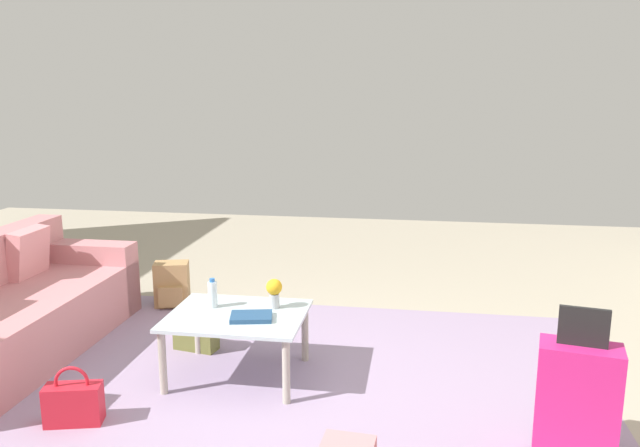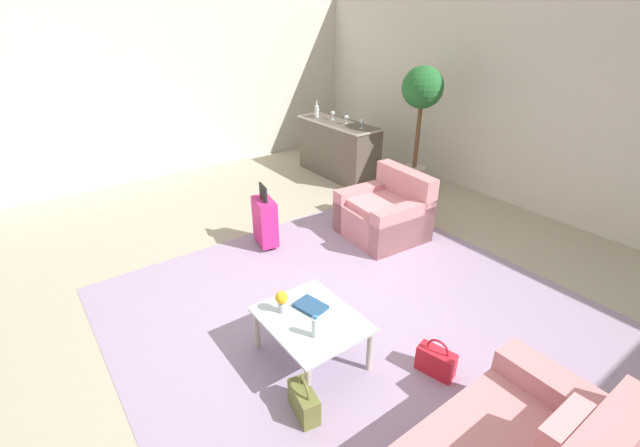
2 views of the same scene
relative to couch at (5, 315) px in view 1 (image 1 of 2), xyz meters
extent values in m
plane|color=#A89E89|center=(-2.19, 0.60, -0.30)|extent=(12.00, 12.00, 0.00)
cube|color=#9984A3|center=(-1.59, 0.80, -0.29)|extent=(5.20, 4.40, 0.01)
cube|color=#C67F84|center=(-0.09, 0.00, -0.07)|extent=(0.92, 2.14, 0.45)
cube|color=#C67F84|center=(-0.09, -0.95, 0.01)|extent=(0.92, 0.24, 0.62)
cube|color=pink|center=(0.10, -0.48, 0.33)|extent=(0.17, 0.40, 0.41)
cube|color=silver|center=(-1.79, 0.10, 0.14)|extent=(0.90, 0.74, 0.02)
cylinder|color=#ADA899|center=(-2.19, 0.42, -0.08)|extent=(0.05, 0.05, 0.42)
cylinder|color=#ADA899|center=(-1.39, 0.42, -0.08)|extent=(0.05, 0.05, 0.42)
cylinder|color=#ADA899|center=(-2.19, -0.22, -0.08)|extent=(0.05, 0.05, 0.42)
cylinder|color=#ADA899|center=(-1.39, -0.22, -0.08)|extent=(0.05, 0.05, 0.42)
cylinder|color=silver|center=(-1.59, 0.00, 0.24)|extent=(0.06, 0.06, 0.18)
cylinder|color=#2D6BBC|center=(-1.59, 0.00, 0.34)|extent=(0.04, 0.04, 0.02)
cube|color=navy|center=(-1.91, 0.18, 0.17)|extent=(0.30, 0.25, 0.03)
cylinder|color=#B2B7BC|center=(-2.01, -0.05, 0.20)|extent=(0.07, 0.07, 0.10)
sphere|color=gold|center=(-2.01, -0.05, 0.30)|extent=(0.11, 0.11, 0.11)
cube|color=#D12375|center=(-3.79, 0.80, 0.05)|extent=(0.43, 0.29, 0.60)
cube|color=black|center=(-3.79, 0.80, 0.45)|extent=(0.24, 0.07, 0.20)
cube|color=red|center=(-1.02, 0.85, -0.18)|extent=(0.34, 0.22, 0.24)
torus|color=red|center=(-1.02, 0.85, -0.04)|extent=(0.19, 0.07, 0.20)
cube|color=olive|center=(-1.35, -0.28, -0.18)|extent=(0.34, 0.20, 0.24)
torus|color=olive|center=(-1.35, -0.28, -0.04)|extent=(0.20, 0.06, 0.20)
cube|color=tan|center=(-0.79, -1.20, -0.10)|extent=(0.34, 0.27, 0.40)
cube|color=tan|center=(-0.82, -1.08, -0.18)|extent=(0.22, 0.11, 0.18)
camera|label=1|loc=(-2.96, 3.89, 1.60)|focal=35.00mm
camera|label=2|loc=(0.56, -1.54, 2.51)|focal=24.00mm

